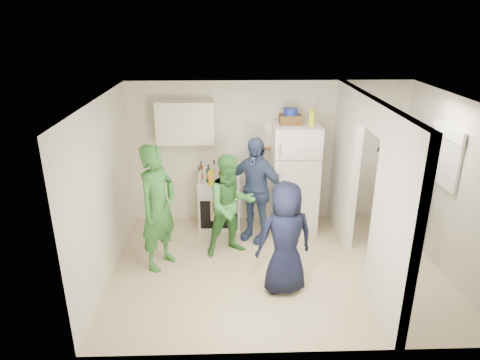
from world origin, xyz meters
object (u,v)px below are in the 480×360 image
fridge (294,177)px  person_navy (285,238)px  yellow_cup_stack_top (312,118)px  person_nook (395,194)px  person_green_left (158,208)px  stove (219,204)px  wicker_basket (290,119)px  blue_bowl (291,111)px  person_green_center (231,206)px  person_denim (255,190)px

fridge → person_navy: size_ratio=1.18×
person_navy → yellow_cup_stack_top: bearing=-122.2°
person_nook → person_navy: bearing=-52.1°
person_green_left → stove: bearing=-4.8°
wicker_basket → person_navy: 2.24m
wicker_basket → blue_bowl: blue_bowl is taller
yellow_cup_stack_top → wicker_basket: bearing=154.9°
person_green_left → person_green_center: 1.10m
yellow_cup_stack_top → person_navy: 2.21m
wicker_basket → yellow_cup_stack_top: bearing=-25.1°
stove → blue_bowl: 2.00m
person_green_left → yellow_cup_stack_top: bearing=-35.2°
fridge → person_denim: 0.81m
wicker_basket → person_green_center: bearing=-137.4°
wicker_basket → person_nook: 2.01m
fridge → stove: bearing=178.7°
stove → person_green_center: 0.98m
wicker_basket → yellow_cup_stack_top: 0.36m
fridge → person_green_left: person_green_left is taller
blue_bowl → person_green_left: size_ratio=0.13×
fridge → person_green_left: size_ratio=0.98×
person_denim → person_navy: person_denim is taller
person_green_center → wicker_basket: bearing=23.2°
person_green_left → person_nook: (3.57, 0.39, 0.00)m
person_denim → blue_bowl: bearing=71.3°
fridge → person_green_center: (-1.09, -0.86, -0.12)m
stove → blue_bowl: size_ratio=3.60×
stove → fridge: fridge is taller
person_navy → wicker_basket: bearing=-111.7°
stove → fridge: (1.28, -0.03, 0.49)m
blue_bowl → stove: bearing=-179.0°
wicker_basket → person_denim: size_ratio=0.20×
wicker_basket → person_denim: wicker_basket is taller
yellow_cup_stack_top → person_green_center: size_ratio=0.16×
person_green_left → wicker_basket: bearing=-28.6°
fridge → yellow_cup_stack_top: 1.07m
person_green_center → yellow_cup_stack_top: bearing=10.7°
blue_bowl → yellow_cup_stack_top: blue_bowl is taller
person_green_left → person_denim: size_ratio=1.07×
fridge → wicker_basket: (-0.10, 0.05, 1.00)m
person_green_center → person_nook: (2.52, 0.06, 0.13)m
stove → fridge: bearing=-1.3°
person_denim → fridge: bearing=64.2°
yellow_cup_stack_top → person_navy: (-0.61, -1.76, -1.19)m
wicker_basket → person_nook: bearing=-29.0°
stove → person_navy: person_navy is taller
yellow_cup_stack_top → person_nook: bearing=-30.0°
person_green_left → blue_bowl: bearing=-28.6°
blue_bowl → person_denim: bearing=-141.6°
fridge → wicker_basket: 1.00m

